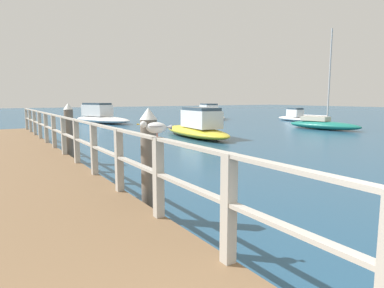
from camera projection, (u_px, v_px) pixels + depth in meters
name	position (u px, v px, depth m)	size (l,w,h in m)	color
pier_deck	(15.00, 167.00, 9.13)	(2.75, 20.01, 0.47)	brown
pier_railing	(63.00, 131.00, 9.69)	(0.12, 18.53, 1.10)	#B2ADA3
dock_piling_near	(149.00, 164.00, 5.70)	(0.29, 0.29, 1.94)	#6B6056
dock_piling_far	(69.00, 133.00, 10.78)	(0.29, 0.29, 1.94)	#6B6056
seagull_foreground	(156.00, 127.00, 4.50)	(0.41, 0.32, 0.21)	white
boat_0	(197.00, 127.00, 18.12)	(2.60, 6.62, 1.61)	gold
boat_1	(210.00, 114.00, 34.26)	(3.63, 6.51, 1.56)	white
boat_4	(323.00, 124.00, 22.65)	(2.13, 5.21, 6.56)	#197266
boat_5	(293.00, 117.00, 31.09)	(2.24, 4.29, 1.23)	white
boat_6	(100.00, 116.00, 28.45)	(4.16, 7.03, 1.70)	white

